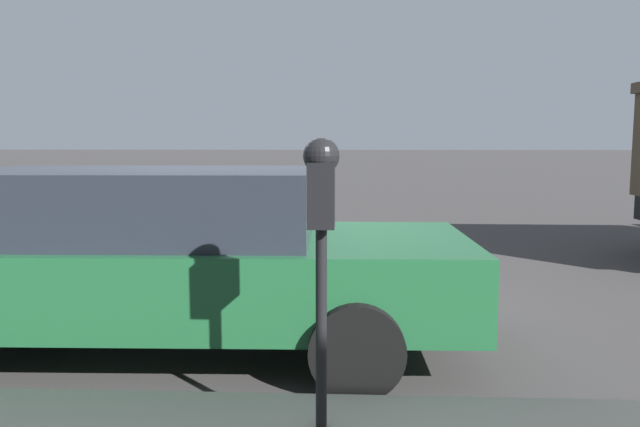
# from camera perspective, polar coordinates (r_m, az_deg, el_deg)

# --- Properties ---
(ground_plane) EXTENTS (220.00, 220.00, 0.00)m
(ground_plane) POSITION_cam_1_polar(r_m,az_deg,el_deg) (6.18, -7.42, -9.23)
(ground_plane) COLOR #3D3A3A
(parking_meter) EXTENTS (0.21, 0.19, 1.56)m
(parking_meter) POSITION_cam_1_polar(r_m,az_deg,el_deg) (3.25, 0.12, 0.48)
(parking_meter) COLOR black
(parking_meter) RESTS_ON sidewalk
(car_green) EXTENTS (2.19, 4.86, 1.46)m
(car_green) POSITION_cam_1_polar(r_m,az_deg,el_deg) (5.19, -14.38, -3.68)
(car_green) COLOR #1E5B33
(car_green) RESTS_ON ground_plane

